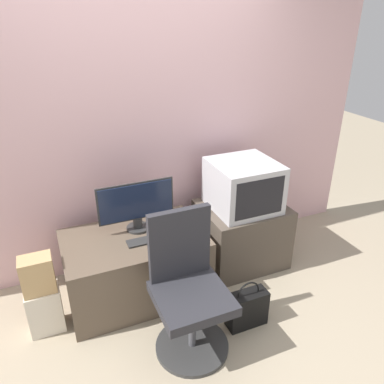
% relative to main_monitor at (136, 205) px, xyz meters
% --- Properties ---
extents(ground_plane, '(12.00, 12.00, 0.00)m').
position_rel_main_monitor_xyz_m(ground_plane, '(0.15, -0.91, -0.76)').
color(ground_plane, tan).
extents(wall_back, '(4.40, 0.05, 2.60)m').
position_rel_main_monitor_xyz_m(wall_back, '(0.15, 0.41, 0.54)').
color(wall_back, beige).
rests_on(wall_back, ground_plane).
extents(desk, '(1.09, 0.70, 0.55)m').
position_rel_main_monitor_xyz_m(desk, '(-0.07, -0.10, -0.49)').
color(desk, brown).
rests_on(desk, ground_plane).
extents(side_stand, '(0.73, 0.61, 0.58)m').
position_rel_main_monitor_xyz_m(side_stand, '(0.94, -0.04, -0.48)').
color(side_stand, '#4C4238').
rests_on(side_stand, ground_plane).
extents(main_monitor, '(0.61, 0.19, 0.41)m').
position_rel_main_monitor_xyz_m(main_monitor, '(0.00, 0.00, 0.00)').
color(main_monitor, '#2D2D2D').
rests_on(main_monitor, desk).
extents(keyboard, '(0.31, 0.10, 0.01)m').
position_rel_main_monitor_xyz_m(keyboard, '(0.02, -0.20, -0.21)').
color(keyboard, '#2D2D2D').
rests_on(keyboard, desk).
extents(mouse, '(0.06, 0.04, 0.03)m').
position_rel_main_monitor_xyz_m(mouse, '(0.25, -0.21, -0.20)').
color(mouse, black).
rests_on(mouse, desk).
extents(crt_tv, '(0.54, 0.53, 0.42)m').
position_rel_main_monitor_xyz_m(crt_tv, '(0.93, -0.05, 0.02)').
color(crt_tv, '#B7B7BC').
rests_on(crt_tv, side_stand).
extents(office_chair, '(0.51, 0.51, 0.99)m').
position_rel_main_monitor_xyz_m(office_chair, '(0.13, -0.74, -0.33)').
color(office_chair, '#333333').
rests_on(office_chair, ground_plane).
extents(cardboard_box_lower, '(0.24, 0.18, 0.36)m').
position_rel_main_monitor_xyz_m(cardboard_box_lower, '(-0.78, -0.23, -0.59)').
color(cardboard_box_lower, beige).
rests_on(cardboard_box_lower, ground_plane).
extents(cardboard_box_upper, '(0.22, 0.15, 0.27)m').
position_rel_main_monitor_xyz_m(cardboard_box_upper, '(-0.78, -0.23, -0.27)').
color(cardboard_box_upper, tan).
rests_on(cardboard_box_upper, cardboard_box_lower).
extents(handbag, '(0.30, 0.13, 0.39)m').
position_rel_main_monitor_xyz_m(handbag, '(0.59, -0.76, -0.62)').
color(handbag, black).
rests_on(handbag, ground_plane).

